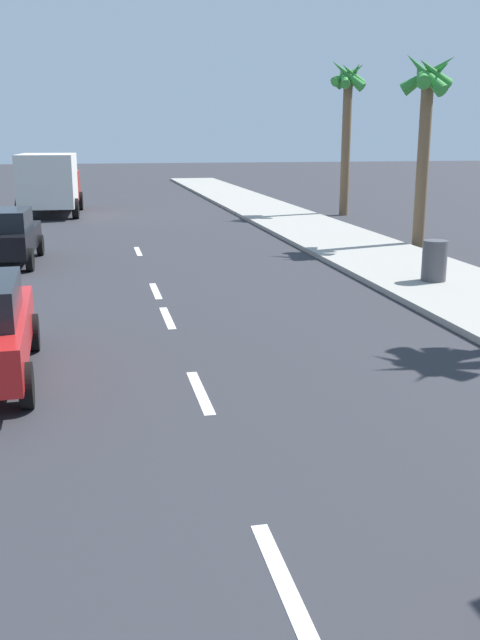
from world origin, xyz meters
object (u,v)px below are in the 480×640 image
parked_car_black (4,235)px  trash_bin_far (434,261)px  palm_tree_distant (347,101)px  delivery_truck (50,182)px  palm_tree_far (426,103)px

parked_car_black → trash_bin_far: parked_car_black is taller
parked_car_black → palm_tree_distant: size_ratio=0.57×
palm_tree_distant → delivery_truck: bearing=167.8°
parked_car_black → palm_tree_far: bearing=5.2°
palm_tree_distant → trash_bin_far: palm_tree_distant is taller
palm_tree_far → delivery_truck: bearing=134.6°
parked_car_black → trash_bin_far: bearing=-24.7°
palm_tree_far → trash_bin_far: size_ratio=6.38×
delivery_truck → palm_tree_far: (12.43, -12.61, 3.09)m
trash_bin_far → delivery_truck: bearing=118.1°
parked_car_black → delivery_truck: size_ratio=0.64×
palm_tree_far → palm_tree_distant: bearing=84.7°
parked_car_black → palm_tree_distant: bearing=38.9°
trash_bin_far → palm_tree_distant: bearing=77.9°
palm_tree_far → palm_tree_distant: 9.78m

